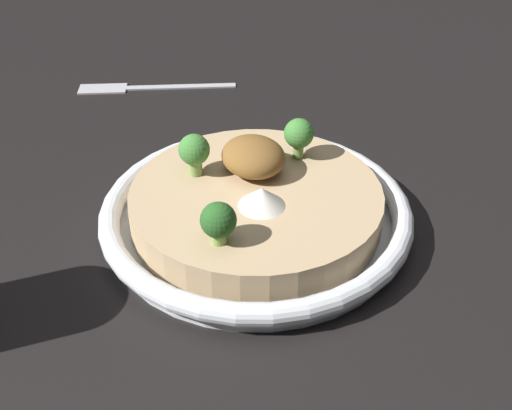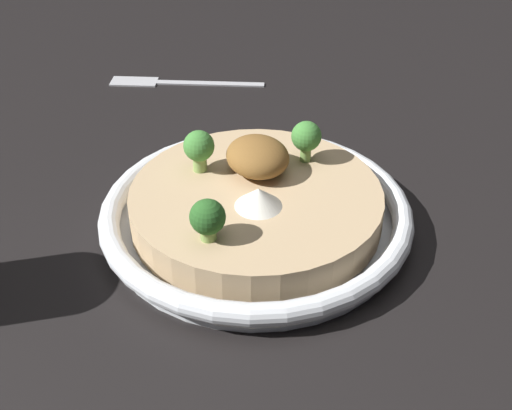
% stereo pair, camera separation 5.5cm
% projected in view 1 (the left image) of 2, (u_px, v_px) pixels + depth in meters
% --- Properties ---
extents(ground_plane, '(6.00, 6.00, 0.00)m').
position_uv_depth(ground_plane, '(256.00, 227.00, 0.56)').
color(ground_plane, black).
extents(risotto_bowl, '(0.27, 0.27, 0.04)m').
position_uv_depth(risotto_bowl, '(256.00, 210.00, 0.55)').
color(risotto_bowl, silver).
rests_on(risotto_bowl, ground_plane).
extents(cheese_sprinkle, '(0.04, 0.04, 0.02)m').
position_uv_depth(cheese_sprinkle, '(262.00, 197.00, 0.52)').
color(cheese_sprinkle, white).
rests_on(cheese_sprinkle, risotto_bowl).
extents(crispy_onion_garnish, '(0.06, 0.05, 0.03)m').
position_uv_depth(crispy_onion_garnish, '(253.00, 157.00, 0.55)').
color(crispy_onion_garnish, brown).
rests_on(crispy_onion_garnish, risotto_bowl).
extents(broccoli_front_left, '(0.03, 0.03, 0.04)m').
position_uv_depth(broccoli_front_left, '(194.00, 151.00, 0.55)').
color(broccoli_front_left, '#84A856').
rests_on(broccoli_front_left, risotto_bowl).
extents(broccoli_back_left, '(0.03, 0.03, 0.04)m').
position_uv_depth(broccoli_back_left, '(299.00, 135.00, 0.57)').
color(broccoli_back_left, '#759E4C').
rests_on(broccoli_back_left, risotto_bowl).
extents(broccoli_front_right, '(0.03, 0.03, 0.03)m').
position_uv_depth(broccoli_front_right, '(218.00, 221.00, 0.47)').
color(broccoli_front_right, '#84A856').
rests_on(broccoli_front_right, risotto_bowl).
extents(fork_utensil, '(0.13, 0.17, 0.00)m').
position_uv_depth(fork_utensil, '(140.00, 87.00, 0.79)').
color(fork_utensil, '#B7B7BC').
rests_on(fork_utensil, ground_plane).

